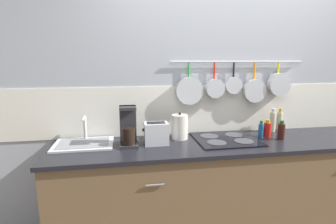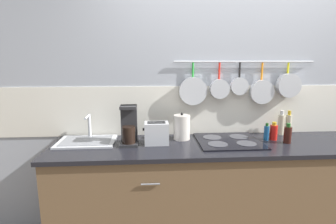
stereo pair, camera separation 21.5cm
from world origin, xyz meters
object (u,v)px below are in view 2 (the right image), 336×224
toaster (157,133)px  bottle_sesame_oil (288,134)px  bottle_vinegar (288,124)px  coffee_maker (129,128)px  kettle (182,127)px  bottle_hot_sauce (281,124)px  bottle_olive_oil (266,133)px  bottle_cooking_wine (274,132)px

toaster → bottle_sesame_oil: toaster is taller
toaster → bottle_vinegar: bottle_vinegar is taller
bottle_sesame_oil → coffee_maker: bearing=177.2°
kettle → bottle_vinegar: (1.04, 0.08, -0.01)m
bottle_sesame_oil → kettle: bearing=168.7°
coffee_maker → bottle_hot_sauce: (1.43, 0.20, -0.03)m
bottle_olive_oil → bottle_hot_sauce: bearing=37.6°
coffee_maker → toaster: 0.24m
bottle_olive_oil → bottle_cooking_wine: bottle_cooking_wine is taller
bottle_cooking_wine → bottle_sesame_oil: (0.08, -0.10, 0.01)m
coffee_maker → kettle: coffee_maker is taller
toaster → kettle: (0.23, 0.13, 0.02)m
bottle_sesame_oil → bottle_hot_sauce: bottle_hot_sauce is taller
coffee_maker → kettle: size_ratio=1.36×
bottle_olive_oil → bottle_sesame_oil: 0.17m
kettle → bottle_hot_sauce: (0.97, 0.08, -0.01)m
bottle_cooking_wine → bottle_hot_sauce: bottle_hot_sauce is taller
bottle_vinegar → toaster: bearing=-171.0°
bottle_olive_oil → bottle_hot_sauce: (0.22, 0.17, 0.04)m
kettle → bottle_cooking_wine: 0.83m
bottle_hot_sauce → bottle_vinegar: (0.07, -0.01, -0.00)m
kettle → bottle_sesame_oil: 0.92m
kettle → bottle_olive_oil: kettle is taller
bottle_olive_oil → kettle: bearing=173.7°
bottle_olive_oil → bottle_sesame_oil: (0.14, -0.10, 0.01)m
toaster → bottle_sesame_oil: size_ratio=1.26×
bottle_hot_sauce → kettle: bearing=-175.0°
coffee_maker → bottle_cooking_wine: size_ratio=2.05×
toaster → bottle_vinegar: (1.27, 0.20, 0.01)m
coffee_maker → bottle_olive_oil: 1.22m
bottle_olive_oil → bottle_vinegar: bottle_vinegar is taller
toaster → kettle: kettle is taller
coffee_maker → bottle_cooking_wine: (1.28, 0.03, -0.07)m
bottle_sesame_oil → toaster: bearing=177.3°
bottle_hot_sauce → bottle_olive_oil: bearing=-142.4°
coffee_maker → bottle_cooking_wine: bearing=1.5°
bottle_cooking_wine → bottle_hot_sauce: size_ratio=0.69×
kettle → bottle_hot_sauce: size_ratio=1.04×
bottle_vinegar → coffee_maker: bearing=-172.8°
coffee_maker → kettle: (0.46, 0.11, -0.03)m
kettle → bottle_vinegar: kettle is taller
bottle_olive_oil → toaster: bearing=-177.5°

